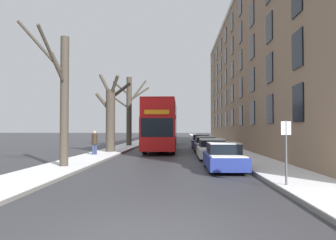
# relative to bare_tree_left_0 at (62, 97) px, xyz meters

# --- Properties ---
(ground_plane) EXTENTS (320.00, 320.00, 0.00)m
(ground_plane) POSITION_rel_bare_tree_left_0_xyz_m (5.06, -9.87, -3.56)
(ground_plane) COLOR #38383D
(sidewalk_left) EXTENTS (2.51, 130.00, 0.16)m
(sidewalk_left) POSITION_rel_bare_tree_left_0_xyz_m (-0.06, 43.13, -3.48)
(sidewalk_left) COLOR slate
(sidewalk_left) RESTS_ON ground
(sidewalk_right) EXTENTS (2.51, 130.00, 0.16)m
(sidewalk_right) POSITION_rel_bare_tree_left_0_xyz_m (10.17, 43.13, -3.48)
(sidewalk_right) COLOR slate
(sidewalk_right) RESTS_ON ground
(terrace_facade_right) EXTENTS (9.10, 49.84, 16.04)m
(terrace_facade_right) POSITION_rel_bare_tree_left_0_xyz_m (15.92, 19.46, 4.46)
(terrace_facade_right) COLOR #8C7056
(terrace_facade_right) RESTS_ON ground
(bare_tree_left_0) EXTENTS (2.12, 2.95, 7.06)m
(bare_tree_left_0) POSITION_rel_bare_tree_left_0_xyz_m (0.00, 0.00, 0.00)
(bare_tree_left_0) COLOR #423A30
(bare_tree_left_0) RESTS_ON ground
(bare_tree_left_1) EXTENTS (2.92, 2.76, 6.67)m
(bare_tree_left_1) POSITION_rel_bare_tree_left_0_xyz_m (0.14, 10.42, -0.56)
(bare_tree_left_1) COLOR #423A30
(bare_tree_left_1) RESTS_ON ground
(bare_tree_left_2) EXTENTS (4.35, 2.79, 7.78)m
(bare_tree_left_2) POSITION_rel_bare_tree_left_0_xyz_m (0.09, 20.59, 0.64)
(bare_tree_left_2) COLOR #423A30
(bare_tree_left_2) RESTS_ON ground
(double_decker_bus) EXTENTS (2.61, 10.32, 4.32)m
(double_decker_bus) POSITION_rel_bare_tree_left_0_xyz_m (4.11, 12.69, -1.12)
(double_decker_bus) COLOR red
(double_decker_bus) RESTS_ON ground
(parked_car_0) EXTENTS (1.70, 4.33, 1.31)m
(parked_car_0) POSITION_rel_bare_tree_left_0_xyz_m (7.86, -0.02, -2.95)
(parked_car_0) COLOR navy
(parked_car_0) RESTS_ON ground
(parked_car_1) EXTENTS (1.81, 4.12, 1.34)m
(parked_car_1) POSITION_rel_bare_tree_left_0_xyz_m (7.86, 5.69, -2.94)
(parked_car_1) COLOR silver
(parked_car_1) RESTS_ON ground
(parked_car_2) EXTENTS (1.75, 4.58, 1.38)m
(parked_car_2) POSITION_rel_bare_tree_left_0_xyz_m (7.86, 11.45, -2.92)
(parked_car_2) COLOR slate
(parked_car_2) RESTS_ON ground
(parked_car_3) EXTENTS (1.78, 4.27, 1.43)m
(parked_car_3) POSITION_rel_bare_tree_left_0_xyz_m (7.86, 17.52, -2.90)
(parked_car_3) COLOR navy
(parked_car_3) RESTS_ON ground
(oncoming_van) EXTENTS (2.07, 4.90, 2.41)m
(oncoming_van) POSITION_rel_bare_tree_left_0_xyz_m (4.18, 26.49, -2.26)
(oncoming_van) COLOR #333842
(oncoming_van) RESTS_ON ground
(pedestrian_left_sidewalk) EXTENTS (0.41, 0.41, 1.86)m
(pedestrian_left_sidewalk) POSITION_rel_bare_tree_left_0_xyz_m (-0.32, 7.31, -2.54)
(pedestrian_left_sidewalk) COLOR navy
(pedestrian_left_sidewalk) RESTS_ON ground
(street_sign_post) EXTENTS (0.32, 0.07, 2.25)m
(street_sign_post) POSITION_rel_bare_tree_left_0_xyz_m (9.22, -5.01, -2.26)
(street_sign_post) COLOR #4C4F54
(street_sign_post) RESTS_ON ground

